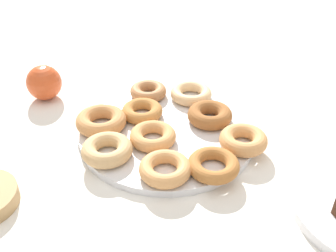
% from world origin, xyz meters
% --- Properties ---
extents(ground_plane, '(2.40, 2.40, 0.00)m').
position_xyz_m(ground_plane, '(0.00, 0.00, 0.00)').
color(ground_plane, white).
extents(donut_plate, '(0.33, 0.33, 0.01)m').
position_xyz_m(donut_plate, '(0.00, 0.00, 0.01)').
color(donut_plate, silver).
rests_on(donut_plate, ground_plane).
extents(donut_0, '(0.10, 0.10, 0.03)m').
position_xyz_m(donut_0, '(-0.09, -0.03, 0.03)').
color(donut_0, '#995B2D').
rests_on(donut_0, donut_plate).
extents(donut_1, '(0.09, 0.09, 0.02)m').
position_xyz_m(donut_1, '(0.05, -0.05, 0.03)').
color(donut_1, '#BC7A3D').
rests_on(donut_1, donut_plate).
extents(donut_2, '(0.12, 0.12, 0.02)m').
position_xyz_m(donut_2, '(0.03, 0.03, 0.03)').
color(donut_2, tan).
rests_on(donut_2, donut_plate).
extents(donut_3, '(0.12, 0.12, 0.03)m').
position_xyz_m(donut_3, '(-0.13, 0.06, 0.03)').
color(donut_3, tan).
rests_on(donut_3, donut_plate).
extents(donut_4, '(0.12, 0.12, 0.03)m').
position_xyz_m(donut_4, '(0.11, 0.07, 0.03)').
color(donut_4, tan).
rests_on(donut_4, donut_plate).
extents(donut_5, '(0.12, 0.12, 0.03)m').
position_xyz_m(donut_5, '(0.12, -0.02, 0.03)').
color(donut_5, '#C6844C').
rests_on(donut_5, donut_plate).
extents(donut_6, '(0.13, 0.13, 0.02)m').
position_xyz_m(donut_6, '(-0.06, -0.12, 0.03)').
color(donut_6, '#EABC84').
rests_on(donut_6, donut_plate).
extents(donut_7, '(0.12, 0.12, 0.02)m').
position_xyz_m(donut_7, '(-0.07, 0.12, 0.03)').
color(donut_7, '#AD6B33').
rests_on(donut_7, donut_plate).
extents(donut_8, '(0.09, 0.09, 0.02)m').
position_xyz_m(donut_8, '(0.01, 0.12, 0.03)').
color(donut_8, tan).
rests_on(donut_8, donut_plate).
extents(donut_9, '(0.09, 0.09, 0.02)m').
position_xyz_m(donut_9, '(0.03, -0.13, 0.03)').
color(donut_9, '#B27547').
rests_on(donut_9, donut_plate).
extents(apple, '(0.08, 0.08, 0.08)m').
position_xyz_m(apple, '(0.26, -0.16, 0.04)').
color(apple, '#CC4C23').
rests_on(apple, ground_plane).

